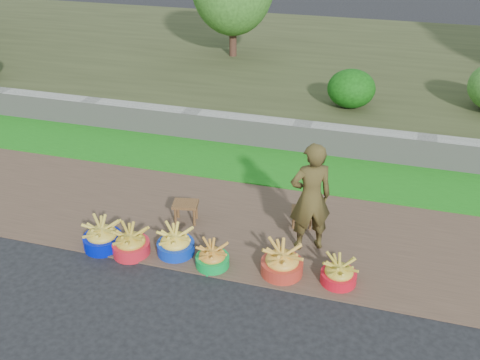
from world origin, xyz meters
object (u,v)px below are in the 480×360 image
(basin_a, at_px, (102,236))
(basin_e, at_px, (282,262))
(basin_f, at_px, (339,273))
(basin_c, at_px, (176,243))
(basin_d, at_px, (212,257))
(stool_right, at_px, (302,213))
(stool_left, at_px, (186,207))
(vendor_woman, at_px, (311,198))
(basin_b, at_px, (131,243))

(basin_a, relative_size, basin_e, 0.97)
(basin_f, bearing_deg, basin_c, -179.95)
(basin_d, xyz_separation_m, stool_right, (0.96, 1.27, 0.10))
(basin_a, bearing_deg, basin_c, 8.01)
(basin_d, bearing_deg, stool_right, 52.94)
(stool_left, xyz_separation_m, vendor_woman, (1.85, -0.12, 0.53))
(basin_f, xyz_separation_m, vendor_woman, (-0.51, 0.65, 0.66))
(basin_b, bearing_deg, stool_left, 65.26)
(basin_d, bearing_deg, basin_e, 6.74)
(basin_c, height_order, basin_d, basin_c)
(basin_e, bearing_deg, basin_d, -173.26)
(basin_e, height_order, stool_left, basin_e)
(basin_c, xyz_separation_m, basin_f, (2.21, 0.00, -0.02))
(basin_c, height_order, basin_e, basin_e)
(basin_d, bearing_deg, vendor_woman, 34.54)
(basin_e, bearing_deg, basin_f, 1.66)
(basin_a, bearing_deg, basin_b, -3.27)
(basin_c, bearing_deg, vendor_woman, 20.90)
(basin_c, height_order, stool_left, basin_c)
(vendor_woman, bearing_deg, basin_f, 102.03)
(basin_c, distance_m, basin_d, 0.59)
(basin_a, height_order, basin_c, basin_a)
(basin_a, bearing_deg, basin_f, 2.60)
(stool_right, height_order, vendor_woman, vendor_woman)
(basin_d, relative_size, stool_left, 1.08)
(basin_b, distance_m, stool_right, 2.49)
(basin_b, height_order, basin_f, basin_b)
(basin_b, height_order, stool_left, basin_b)
(basin_a, xyz_separation_m, stool_right, (2.56, 1.29, 0.07))
(basin_a, relative_size, basin_f, 1.17)
(basin_a, height_order, stool_right, basin_a)
(basin_c, relative_size, basin_e, 0.93)
(basin_f, bearing_deg, vendor_woman, 128.33)
(stool_left, height_order, stool_right, stool_left)
(basin_c, distance_m, basin_e, 1.48)
(basin_a, height_order, basin_f, basin_a)
(basin_f, distance_m, stool_right, 1.33)
(basin_f, relative_size, stool_left, 1.10)
(basin_e, height_order, stool_right, basin_e)
(basin_b, relative_size, stool_right, 1.42)
(basin_d, distance_m, basin_e, 0.92)
(vendor_woman, bearing_deg, basin_b, -6.56)
(basin_d, height_order, stool_left, stool_left)
(basin_a, distance_m, basin_c, 1.04)
(basin_f, xyz_separation_m, stool_left, (-2.36, 0.77, 0.12))
(basin_e, xyz_separation_m, stool_right, (0.05, 1.16, 0.06))
(basin_d, distance_m, vendor_woman, 1.52)
(basin_e, xyz_separation_m, stool_left, (-1.63, 0.79, 0.09))
(basin_f, bearing_deg, basin_a, -177.40)
(basin_a, bearing_deg, stool_left, 46.06)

